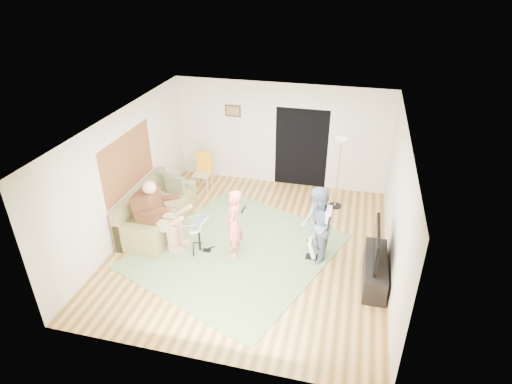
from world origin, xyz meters
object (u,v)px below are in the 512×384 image
at_px(guitarist, 317,226).
at_px(sofa, 155,214).
at_px(drum_kit, 199,238).
at_px(tv_cabinet, 375,270).
at_px(television, 377,243).
at_px(torchiere_lamp, 339,161).
at_px(dining_chair, 203,177).
at_px(singer, 234,224).
at_px(guitar_spare, 313,248).

bearing_deg(guitarist, sofa, -116.01).
bearing_deg(drum_kit, tv_cabinet, -1.87).
xyz_separation_m(drum_kit, television, (3.45, -0.11, 0.54)).
xyz_separation_m(torchiere_lamp, television, (0.89, -2.59, -0.37)).
height_order(drum_kit, tv_cabinet, drum_kit).
height_order(torchiere_lamp, dining_chair, torchiere_lamp).
bearing_deg(dining_chair, torchiere_lamp, -0.84).
bearing_deg(sofa, singer, -15.99).
xyz_separation_m(sofa, torchiere_lamp, (3.87, 1.83, 0.91)).
distance_m(singer, tv_cabinet, 2.82).
bearing_deg(sofa, guitar_spare, -5.45).
bearing_deg(guitar_spare, television, -19.94).
bearing_deg(drum_kit, singer, 5.46).
bearing_deg(sofa, television, -9.13).
xyz_separation_m(sofa, drum_kit, (1.30, -0.65, 0.01)).
bearing_deg(dining_chair, guitar_spare, -35.25).
relative_size(singer, torchiere_lamp, 0.82).
height_order(guitarist, torchiere_lamp, torchiere_lamp).
xyz_separation_m(guitarist, tv_cabinet, (1.16, -0.41, -0.54)).
bearing_deg(singer, torchiere_lamp, 135.27).
bearing_deg(television, dining_chair, 148.17).
xyz_separation_m(singer, tv_cabinet, (2.78, -0.18, -0.48)).
bearing_deg(sofa, drum_kit, -26.54).
height_order(singer, television, singer).
bearing_deg(guitar_spare, torchiere_lamp, 82.72).
height_order(singer, guitar_spare, singer).
distance_m(torchiere_lamp, dining_chair, 3.52).
relative_size(dining_chair, tv_cabinet, 0.71).
bearing_deg(tv_cabinet, sofa, 170.96).
distance_m(dining_chair, tv_cabinet, 5.10).
bearing_deg(guitar_spare, dining_chair, 144.38).
xyz_separation_m(torchiere_lamp, tv_cabinet, (0.94, -2.59, -0.97)).
bearing_deg(guitar_spare, drum_kit, -172.33).
relative_size(guitarist, television, 1.35).
height_order(guitarist, guitar_spare, guitarist).
height_order(drum_kit, television, television).
height_order(singer, dining_chair, singer).
xyz_separation_m(guitarist, torchiere_lamp, (0.23, 2.18, 0.43)).
relative_size(tv_cabinet, television, 1.19).
bearing_deg(drum_kit, guitarist, 7.28).
height_order(singer, tv_cabinet, singer).
bearing_deg(dining_chair, singer, -57.32).
height_order(dining_chair, tv_cabinet, dining_chair).
relative_size(guitar_spare, tv_cabinet, 0.62).
height_order(dining_chair, television, television).
relative_size(sofa, guitarist, 1.44).
xyz_separation_m(guitar_spare, torchiere_lamp, (0.28, 2.17, 0.97)).
height_order(torchiere_lamp, tv_cabinet, torchiere_lamp).
bearing_deg(guitarist, singer, -102.41).
bearing_deg(drum_kit, sofa, 153.46).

